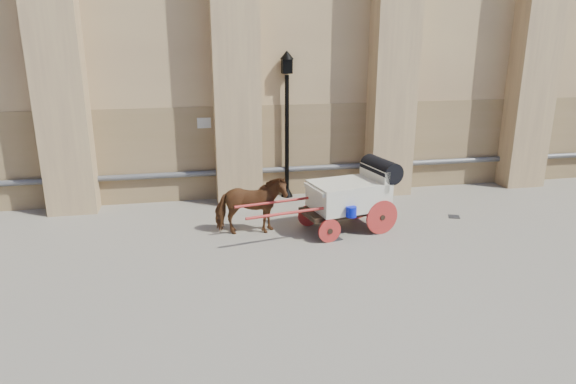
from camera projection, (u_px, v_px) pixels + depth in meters
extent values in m
plane|color=slate|center=(293.00, 241.00, 13.33)|extent=(90.00, 90.00, 0.00)
cube|color=#8E714F|center=(326.00, 148.00, 17.16)|extent=(44.00, 0.35, 3.00)
cylinder|color=#59595B|center=(328.00, 167.00, 17.08)|extent=(42.00, 0.18, 0.18)
cube|color=beige|center=(204.00, 123.00, 15.95)|extent=(0.42, 0.04, 0.32)
imported|color=brown|center=(251.00, 206.00, 13.56)|extent=(1.91, 0.94, 1.59)
cube|color=black|center=(345.00, 210.00, 13.92)|extent=(2.45, 1.47, 0.12)
cube|color=beige|center=(348.00, 195.00, 13.83)|extent=(2.19, 1.66, 0.73)
cube|color=beige|center=(374.00, 177.00, 14.00)|extent=(0.41, 1.30, 0.57)
cube|color=beige|center=(319.00, 189.00, 13.43)|extent=(0.58, 1.19, 0.10)
cylinder|color=black|center=(381.00, 169.00, 14.01)|extent=(0.83, 1.39, 0.58)
cylinder|color=#AA2723|center=(382.00, 217.00, 13.66)|extent=(0.93, 0.24, 0.94)
cylinder|color=#AA2723|center=(358.00, 203.00, 14.80)|extent=(0.93, 0.24, 0.94)
cylinder|color=#AA2723|center=(329.00, 231.00, 13.14)|extent=(0.62, 0.18, 0.62)
cylinder|color=#AA2723|center=(308.00, 215.00, 14.28)|extent=(0.62, 0.18, 0.62)
cylinder|color=#AA2723|center=(293.00, 212.00, 12.78)|extent=(2.46, 0.56, 0.07)
cylinder|color=#AA2723|center=(280.00, 202.00, 13.61)|extent=(2.46, 0.56, 0.07)
cylinder|color=#0515BC|center=(351.00, 212.00, 13.14)|extent=(0.27, 0.27, 0.27)
cylinder|color=black|center=(287.00, 138.00, 16.43)|extent=(0.13, 0.13, 3.94)
cone|color=black|center=(287.00, 191.00, 16.95)|extent=(0.39, 0.39, 0.39)
cube|color=black|center=(287.00, 66.00, 15.78)|extent=(0.31, 0.31, 0.46)
cone|color=black|center=(287.00, 55.00, 15.68)|extent=(0.44, 0.44, 0.26)
cube|color=black|center=(335.00, 239.00, 13.44)|extent=(0.39, 0.39, 0.01)
cube|color=black|center=(454.00, 217.00, 15.07)|extent=(0.42, 0.42, 0.01)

